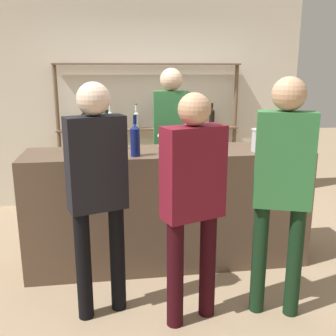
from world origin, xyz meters
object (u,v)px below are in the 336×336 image
counter_bottle_3 (107,135)px  counter_bottle_4 (190,132)px  server_behind_counter (171,135)px  customer_left (97,182)px  counter_bottle_5 (135,140)px  cork_jar (94,142)px  customer_center (193,193)px  ice_bucket (261,140)px  counter_bottle_2 (84,141)px  wine_glass (161,133)px  counter_bottle_1 (70,138)px  counter_bottle_0 (291,133)px  customer_right (283,178)px

counter_bottle_3 → counter_bottle_4: (0.77, 0.02, 0.01)m
server_behind_counter → customer_left: 1.70m
counter_bottle_5 → counter_bottle_4: bearing=29.9°
cork_jar → customer_center: 1.28m
counter_bottle_3 → ice_bucket: bearing=-9.9°
counter_bottle_4 → counter_bottle_5: size_ratio=1.01×
counter_bottle_2 → customer_left: (0.12, -0.66, -0.18)m
wine_glass → server_behind_counter: (0.18, 0.54, -0.11)m
ice_bucket → customer_left: customer_left is taller
counter_bottle_1 → customer_center: bearing=-48.8°
counter_bottle_3 → counter_bottle_2: bearing=-135.6°
counter_bottle_3 → counter_bottle_5: (0.24, -0.28, 0.00)m
customer_center → counter_bottle_3: bearing=9.7°
wine_glass → ice_bucket: 0.94m
customer_center → ice_bucket: bearing=-64.7°
wine_glass → server_behind_counter: 0.58m
counter_bottle_3 → cork_jar: 0.14m
counter_bottle_1 → counter_bottle_5: 0.64m
counter_bottle_0 → counter_bottle_2: 1.91m
customer_right → server_behind_counter: bearing=37.1°
customer_center → customer_right: size_ratio=0.94×
cork_jar → customer_left: (0.05, -0.88, -0.14)m
wine_glass → customer_left: size_ratio=0.10×
counter_bottle_0 → customer_right: (-0.48, -0.92, -0.17)m
customer_center → customer_left: customer_left is taller
counter_bottle_3 → customer_left: customer_left is taller
counter_bottle_3 → customer_center: (0.58, -1.03, -0.25)m
counter_bottle_2 → server_behind_counter: size_ratio=0.18×
counter_bottle_4 → counter_bottle_3: bearing=-178.3°
counter_bottle_4 → wine_glass: counter_bottle_4 is taller
ice_bucket → cork_jar: 1.52m
counter_bottle_5 → ice_bucket: counter_bottle_5 is taller
ice_bucket → customer_right: size_ratio=0.11×
counter_bottle_3 → server_behind_counter: (0.69, 0.66, -0.12)m
counter_bottle_5 → cork_jar: counter_bottle_5 is taller
counter_bottle_1 → customer_left: size_ratio=0.18×
counter_bottle_2 → counter_bottle_0: bearing=2.5°
customer_right → cork_jar: bearing=71.4°
counter_bottle_5 → customer_left: 0.68m
customer_center → customer_left: (-0.66, 0.18, 0.05)m
counter_bottle_5 → cork_jar: bearing=139.7°
wine_glass → cork_jar: 0.64m
counter_bottle_3 → customer_center: size_ratio=0.22×
counter_bottle_1 → ice_bucket: counter_bottle_1 is taller
counter_bottle_0 → cork_jar: bearing=175.8°
counter_bottle_1 → ice_bucket: bearing=-8.5°
server_behind_counter → counter_bottle_4: bearing=10.2°
counter_bottle_1 → counter_bottle_5: size_ratio=0.88×
customer_left → customer_center: bearing=-123.3°
counter_bottle_2 → counter_bottle_5: bearing=-11.5°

